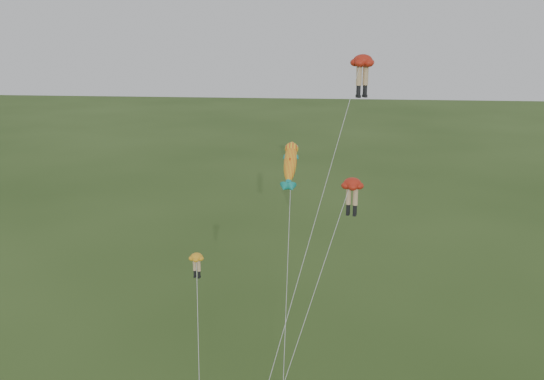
{
  "coord_description": "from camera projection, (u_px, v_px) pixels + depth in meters",
  "views": [
    {
      "loc": [
        3.91,
        -28.68,
        22.85
      ],
      "look_at": [
        0.79,
        6.0,
        12.93
      ],
      "focal_mm": 40.0,
      "sensor_mm": 36.0,
      "label": 1
    }
  ],
  "objects": [
    {
      "name": "legs_kite_red_mid",
      "position": [
        351.0,
        191.0,
        35.01
      ],
      "size": [
        5.71,
        8.16,
        13.96
      ],
      "rotation": [
        0.0,
        0.0,
        -0.3
      ],
      "color": "#B22212",
      "rests_on": "ground"
    },
    {
      "name": "legs_kite_red_high",
      "position": [
        362.0,
        68.0,
        39.92
      ],
      "size": [
        7.4,
        16.01,
        20.55
      ],
      "rotation": [
        0.0,
        0.0,
        0.5
      ],
      "color": "#B22212",
      "rests_on": "ground"
    },
    {
      "name": "fish_kite",
      "position": [
        290.0,
        163.0,
        37.68
      ],
      "size": [
        0.97,
        10.7,
        15.56
      ],
      "rotation": [
        0.62,
        0.0,
        -0.02
      ],
      "color": "yellow",
      "rests_on": "ground"
    },
    {
      "name": "legs_kite_yellow",
      "position": [
        197.0,
        269.0,
        35.01
      ],
      "size": [
        2.04,
        7.47,
        9.69
      ],
      "rotation": [
        0.0,
        0.0,
        -0.25
      ],
      "color": "orange",
      "rests_on": "ground"
    }
  ]
}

